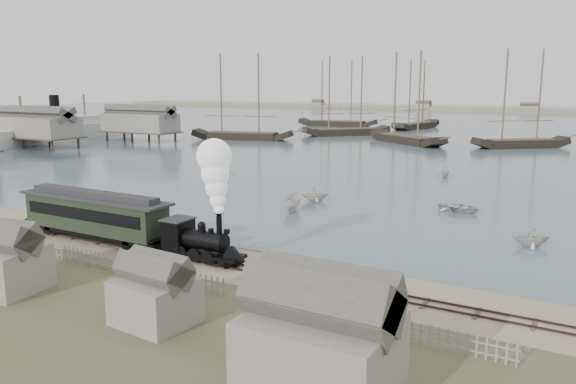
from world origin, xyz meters
The scene contains 26 objects.
ground centered at (0.00, 0.00, 0.00)m, with size 600.00×600.00×0.00m, color tan.
harbor_water centered at (0.00, 170.00, 0.03)m, with size 600.00×336.00×0.06m, color #42555E.
rail_track centered at (0.00, -2.00, 0.04)m, with size 120.00×1.80×0.16m.
picket_fence_west centered at (-6.50, -7.00, 0.00)m, with size 19.00×0.10×1.20m, color slate, non-canonical shape.
picket_fence_east centered at (12.50, -7.50, 0.00)m, with size 15.00×0.10×1.20m, color slate, non-canonical shape.
shed_left centered at (-10.00, -13.00, 0.00)m, with size 5.00×4.00×4.10m, color slate, non-canonical shape.
shed_mid centered at (2.00, -12.00, 0.00)m, with size 4.00×3.50×3.60m, color slate, non-canonical shape.
western_wharf centered at (-76.00, 40.00, 4.06)m, with size 36.00×56.00×8.00m, color slate, non-canonical shape.
far_spit centered at (0.00, 250.00, 0.00)m, with size 500.00×20.00×1.80m, color tan.
locomotive centered at (-1.78, -2.00, 4.05)m, with size 7.02×2.62×8.76m.
passenger_coach centered at (-13.90, -2.00, 2.30)m, with size 15.03×2.90×3.65m.
beached_dinghy centered at (-17.43, 1.03, 0.37)m, with size 3.59×2.57×0.74m, color silver.
steamship centered at (-89.00, 53.39, 5.28)m, with size 47.70×7.95×10.43m, color silver, non-canonical shape.
rowboat_0 centered at (-30.02, 8.97, 0.50)m, with size 4.23×3.02×0.88m, color silver.
rowboat_1 centered at (-5.21, 21.28, 0.86)m, with size 3.04×2.62×1.60m, color silver.
rowboat_2 centered at (-5.05, 15.89, 0.84)m, with size 4.05×1.52×1.56m, color silver.
rowboat_3 centered at (10.01, 23.93, 0.50)m, with size 4.22×3.01×0.87m, color silver.
rowboat_4 centered at (17.94, 14.00, 0.82)m, with size 2.89×2.50×1.53m, color silver.
rowboat_6 centered at (-25.58, 32.17, 0.45)m, with size 3.75×2.68×0.78m, color silver.
rowboat_7 centered at (3.13, 45.15, 0.79)m, with size 2.76×2.38×1.45m, color silver.
schooner_0 centered at (-52.35, 76.06, 10.06)m, with size 23.85×5.50×20.00m, color black, non-canonical shape.
schooner_1 centered at (-35.68, 98.80, 10.06)m, with size 22.77×5.26×20.00m, color black, non-canonical shape.
schooner_2 centered at (-16.02, 86.87, 10.06)m, with size 22.39×5.17×20.00m, color black, non-canonical shape.
schooner_3 centered at (7.13, 90.07, 10.06)m, with size 20.18×4.66×20.00m, color black, non-canonical shape.
schooner_6 centered at (-50.66, 125.89, 10.06)m, with size 24.35×5.62×20.00m, color black, non-canonical shape.
schooner_7 centered at (-26.60, 128.70, 10.06)m, with size 21.78×5.03×20.00m, color black, non-canonical shape.
Camera 1 is at (22.52, -33.44, 12.85)m, focal length 35.00 mm.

